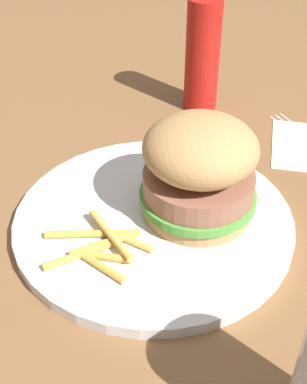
% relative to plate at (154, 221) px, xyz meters
% --- Properties ---
extents(ground_plane, '(1.60, 1.60, 0.00)m').
position_rel_plate_xyz_m(ground_plane, '(0.02, -0.01, -0.01)').
color(ground_plane, brown).
extents(plate, '(0.27, 0.27, 0.01)m').
position_rel_plate_xyz_m(plate, '(0.00, 0.00, 0.00)').
color(plate, silver).
rests_on(plate, ground_plane).
extents(sandwich, '(0.11, 0.11, 0.10)m').
position_rel_plate_xyz_m(sandwich, '(0.03, -0.03, 0.06)').
color(sandwich, tan).
rests_on(sandwich, plate).
extents(fries_pile, '(0.08, 0.10, 0.01)m').
position_rel_plate_xyz_m(fries_pile, '(-0.06, 0.02, 0.01)').
color(fries_pile, gold).
rests_on(fries_pile, plate).
extents(ketchup_bottle, '(0.04, 0.04, 0.15)m').
position_rel_plate_xyz_m(ketchup_bottle, '(0.25, 0.06, 0.07)').
color(ketchup_bottle, '#B21914').
rests_on(ketchup_bottle, ground_plane).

